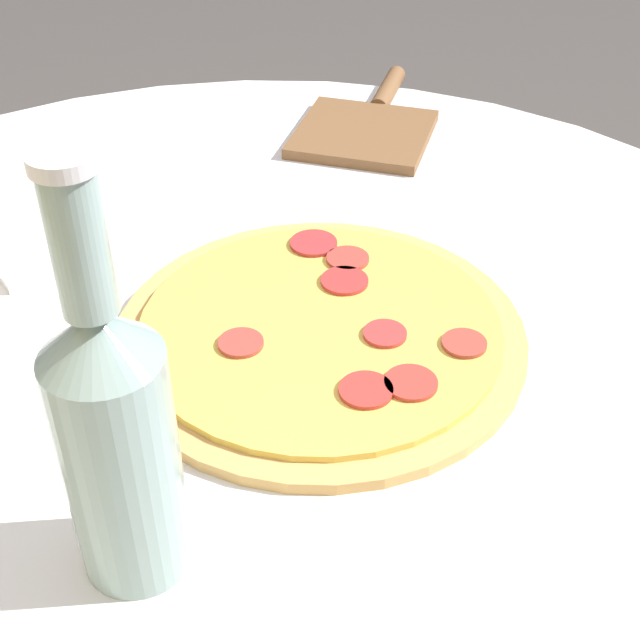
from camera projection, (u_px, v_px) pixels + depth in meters
The scene contains 5 objects.
table at pixel (254, 500), 0.81m from camera, with size 1.09×1.09×0.73m.
pizza at pixel (321, 332), 0.71m from camera, with size 0.33×0.33×0.02m.
beer_bottle at pixel (116, 434), 0.49m from camera, with size 0.07×0.07×0.27m.
pizza_paddle at pixel (368, 126), 1.02m from camera, with size 0.19×0.26×0.02m.
napkin at pixel (28, 240), 0.83m from camera, with size 0.16×0.12×0.01m.
Camera 1 is at (-0.40, 0.37, 1.18)m, focal length 50.00 mm.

